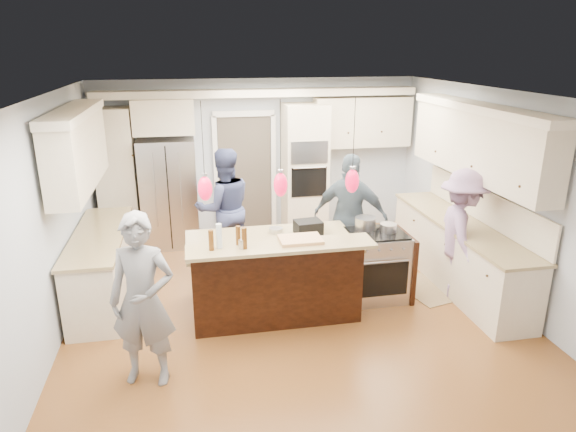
% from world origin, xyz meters
% --- Properties ---
extents(ground_plane, '(6.00, 6.00, 0.00)m').
position_xyz_m(ground_plane, '(0.00, 0.00, 0.00)').
color(ground_plane, '#945828').
rests_on(ground_plane, ground).
extents(room_shell, '(5.54, 6.04, 2.72)m').
position_xyz_m(room_shell, '(0.00, 0.00, 1.82)').
color(room_shell, '#B2BCC6').
rests_on(room_shell, ground).
extents(refrigerator, '(0.90, 0.70, 1.80)m').
position_xyz_m(refrigerator, '(-1.55, 2.64, 0.90)').
color(refrigerator, '#B7B7BC').
rests_on(refrigerator, ground).
extents(oven_column, '(0.72, 0.69, 2.30)m').
position_xyz_m(oven_column, '(0.75, 2.67, 1.15)').
color(oven_column, beige).
rests_on(oven_column, ground).
extents(back_upper_cabinets, '(5.30, 0.61, 2.54)m').
position_xyz_m(back_upper_cabinets, '(-0.75, 2.76, 1.67)').
color(back_upper_cabinets, beige).
rests_on(back_upper_cabinets, ground).
extents(right_counter_run, '(0.64, 3.10, 2.51)m').
position_xyz_m(right_counter_run, '(2.44, 0.30, 1.06)').
color(right_counter_run, beige).
rests_on(right_counter_run, ground).
extents(left_cabinets, '(0.64, 2.30, 2.51)m').
position_xyz_m(left_cabinets, '(-2.44, 0.80, 1.06)').
color(left_cabinets, beige).
rests_on(left_cabinets, ground).
extents(kitchen_island, '(2.10, 1.46, 1.12)m').
position_xyz_m(kitchen_island, '(-0.25, 0.07, 0.49)').
color(kitchen_island, black).
rests_on(kitchen_island, ground).
extents(island_range, '(0.82, 0.71, 0.92)m').
position_xyz_m(island_range, '(1.16, 0.15, 0.46)').
color(island_range, '#B7B7BC').
rests_on(island_range, ground).
extents(pendant_lights, '(1.75, 0.15, 1.03)m').
position_xyz_m(pendant_lights, '(-0.25, -0.51, 1.80)').
color(pendant_lights, black).
rests_on(pendant_lights, ground).
extents(person_bar_end, '(0.73, 0.56, 1.77)m').
position_xyz_m(person_bar_end, '(-1.72, -1.13, 0.88)').
color(person_bar_end, slate).
rests_on(person_bar_end, ground).
extents(person_far_left, '(0.98, 0.82, 1.81)m').
position_xyz_m(person_far_left, '(-0.72, 1.60, 0.91)').
color(person_far_left, navy).
rests_on(person_far_left, ground).
extents(person_far_right, '(1.14, 0.90, 1.81)m').
position_xyz_m(person_far_right, '(1.00, 0.85, 0.90)').
color(person_far_right, '#455561').
rests_on(person_far_right, ground).
extents(person_range_side, '(0.88, 1.24, 1.73)m').
position_xyz_m(person_range_side, '(2.25, 0.01, 0.87)').
color(person_range_side, gray).
rests_on(person_range_side, ground).
extents(floor_rug, '(0.82, 1.04, 0.01)m').
position_xyz_m(floor_rug, '(1.93, 0.20, 0.01)').
color(floor_rug, '#987D52').
rests_on(floor_rug, ground).
extents(water_bottle, '(0.09, 0.09, 0.28)m').
position_xyz_m(water_bottle, '(-0.93, -0.50, 1.26)').
color(water_bottle, silver).
rests_on(water_bottle, kitchen_island).
extents(beer_bottle_a, '(0.06, 0.06, 0.23)m').
position_xyz_m(beer_bottle_a, '(-1.02, -0.54, 1.23)').
color(beer_bottle_a, '#4D2B0D').
rests_on(beer_bottle_a, kitchen_island).
extents(beer_bottle_b, '(0.06, 0.06, 0.24)m').
position_xyz_m(beer_bottle_b, '(-0.66, -0.57, 1.24)').
color(beer_bottle_b, '#4D2B0D').
rests_on(beer_bottle_b, kitchen_island).
extents(beer_bottle_c, '(0.06, 0.06, 0.22)m').
position_xyz_m(beer_bottle_c, '(-0.72, -0.44, 1.23)').
color(beer_bottle_c, '#4D2B0D').
rests_on(beer_bottle_c, kitchen_island).
extents(drink_can, '(0.06, 0.06, 0.11)m').
position_xyz_m(drink_can, '(-0.70, -0.57, 1.17)').
color(drink_can, '#B7B7BC').
rests_on(drink_can, kitchen_island).
extents(cutting_board, '(0.48, 0.34, 0.04)m').
position_xyz_m(cutting_board, '(-0.02, -0.47, 1.14)').
color(cutting_board, tan).
rests_on(cutting_board, kitchen_island).
extents(pot_large, '(0.27, 0.27, 0.16)m').
position_xyz_m(pot_large, '(1.03, 0.31, 1.00)').
color(pot_large, '#B7B7BC').
rests_on(pot_large, island_range).
extents(pot_small, '(0.21, 0.21, 0.11)m').
position_xyz_m(pot_small, '(1.29, 0.15, 0.97)').
color(pot_small, '#B7B7BC').
rests_on(pot_small, island_range).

